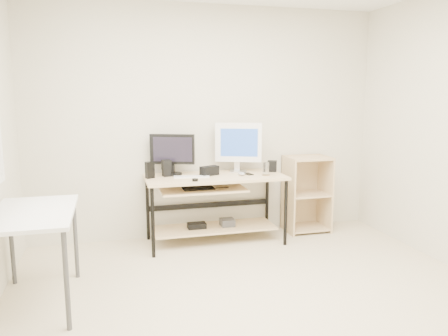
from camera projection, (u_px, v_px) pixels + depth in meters
name	position (u px, v px, depth m)	size (l,w,h in m)	color
room	(251.00, 138.00, 3.05)	(4.01, 4.01, 2.62)	beige
desk	(213.00, 195.00, 4.75)	(1.50, 0.65, 0.75)	beige
side_table	(33.00, 221.00, 3.30)	(0.60, 1.00, 0.75)	white
shelf_unit	(305.00, 193.00, 5.22)	(0.50, 0.40, 0.90)	#D7B986
black_monitor	(172.00, 152.00, 4.73)	(0.47, 0.22, 0.45)	black
white_imac	(238.00, 144.00, 4.89)	(0.51, 0.23, 0.56)	silver
keyboard	(192.00, 177.00, 4.62)	(0.38, 0.11, 0.01)	white
mouse	(242.00, 174.00, 4.74)	(0.06, 0.10, 0.04)	#B2B2B7
center_speaker	(209.00, 171.00, 4.73)	(0.20, 0.09, 0.10)	black
speaker_left	(167.00, 168.00, 4.67)	(0.10, 0.10, 0.18)	black
speaker_right	(272.00, 166.00, 4.97)	(0.10, 0.10, 0.12)	black
audio_controller	(150.00, 170.00, 4.56)	(0.09, 0.05, 0.18)	black
volume_puck	(195.00, 180.00, 4.42)	(0.06, 0.06, 0.03)	black
smartphone	(248.00, 174.00, 4.80)	(0.07, 0.12, 0.01)	black
coaster	(266.00, 175.00, 4.75)	(0.09, 0.09, 0.01)	olive
drinking_glass	(266.00, 169.00, 4.73)	(0.07, 0.07, 0.14)	white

